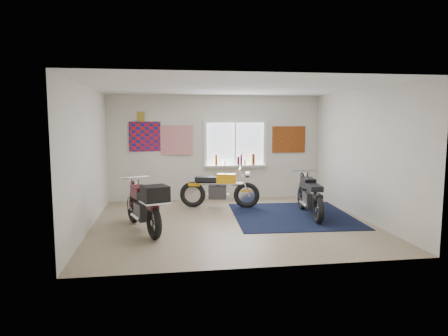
{
  "coord_description": "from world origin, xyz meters",
  "views": [
    {
      "loc": [
        -1.32,
        -7.77,
        2.06
      ],
      "look_at": [
        -0.1,
        0.4,
        1.07
      ],
      "focal_mm": 32.0,
      "sensor_mm": 36.0,
      "label": 1
    }
  ],
  "objects": [
    {
      "name": "black_chrome_bike",
      "position": [
        1.75,
        0.31,
        0.42
      ],
      "size": [
        0.57,
        1.86,
        0.95
      ],
      "rotation": [
        0.0,
        0.0,
        1.47
      ],
      "color": "black",
      "rests_on": "navy_rug"
    },
    {
      "name": "maroon_tourer",
      "position": [
        -1.7,
        -0.45,
        0.5
      ],
      "size": [
        0.95,
        1.87,
        0.97
      ],
      "rotation": [
        0.0,
        0.0,
        1.92
      ],
      "color": "black",
      "rests_on": "ground"
    },
    {
      "name": "flag_display",
      "position": [
        -1.9,
        2.48,
        2.15
      ],
      "size": [
        1.6,
        0.1,
        1.17
      ],
      "color": "red",
      "rests_on": "room_shell"
    },
    {
      "name": "navy_rug",
      "position": [
        1.39,
        0.38,
        0.01
      ],
      "size": [
        2.64,
        2.73,
        0.01
      ],
      "primitive_type": "cube",
      "rotation": [
        0.0,
        0.0,
        -0.05
      ],
      "color": "black",
      "rests_on": "ground"
    },
    {
      "name": "oil_bottles",
      "position": [
        0.6,
        2.4,
        1.03
      ],
      "size": [
        1.06,
        0.09,
        0.3
      ],
      "color": "#984A16",
      "rests_on": "window_assembly"
    },
    {
      "name": "window_assembly",
      "position": [
        0.5,
        2.47,
        1.37
      ],
      "size": [
        1.66,
        0.17,
        1.26
      ],
      "color": "white",
      "rests_on": "room_shell"
    },
    {
      "name": "triumph_poster",
      "position": [
        1.95,
        2.48,
        1.55
      ],
      "size": [
        0.9,
        0.03,
        0.7
      ],
      "primitive_type": "cube",
      "color": "#A54C14",
      "rests_on": "room_shell"
    },
    {
      "name": "room_shell",
      "position": [
        0.0,
        0.0,
        1.64
      ],
      "size": [
        5.5,
        5.5,
        5.5
      ],
      "color": "white",
      "rests_on": "ground"
    },
    {
      "name": "yellow_triumph",
      "position": [
        -0.06,
        1.45,
        0.42
      ],
      "size": [
        1.88,
        0.65,
        0.96
      ],
      "rotation": [
        0.0,
        0.0,
        -0.22
      ],
      "color": "black",
      "rests_on": "ground"
    },
    {
      "name": "ground",
      "position": [
        0.0,
        0.0,
        0.0
      ],
      "size": [
        5.5,
        5.5,
        0.0
      ],
      "primitive_type": "plane",
      "color": "#9E896B",
      "rests_on": "ground"
    }
  ]
}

